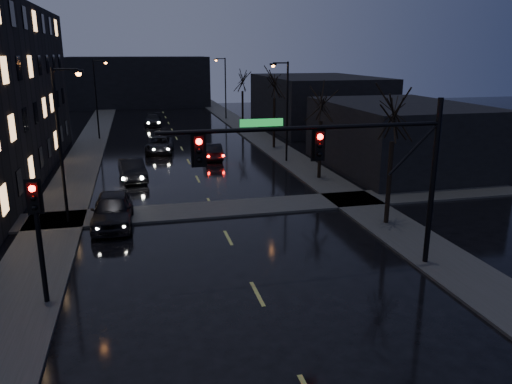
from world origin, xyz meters
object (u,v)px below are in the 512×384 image
oncoming_car_a (112,210)px  lead_car (212,151)px  oncoming_car_c (160,145)px  oncoming_car_d (153,120)px  oncoming_car_b (133,170)px

oncoming_car_a → lead_car: oncoming_car_a is taller
oncoming_car_c → lead_car: size_ratio=1.22×
oncoming_car_a → oncoming_car_c: bearing=81.4°
oncoming_car_c → oncoming_car_d: bearing=96.4°
oncoming_car_a → oncoming_car_d: 37.01m
oncoming_car_b → lead_car: 8.69m
oncoming_car_a → oncoming_car_c: oncoming_car_a is taller
oncoming_car_b → lead_car: size_ratio=1.08×
oncoming_car_d → lead_car: bearing=-75.7°
oncoming_car_b → oncoming_car_d: size_ratio=0.92×
oncoming_car_a → oncoming_car_c: (3.39, 19.39, -0.15)m
oncoming_car_a → oncoming_car_d: oncoming_car_a is taller
oncoming_car_a → oncoming_car_b: (1.01, 9.60, -0.11)m
oncoming_car_d → lead_car: size_ratio=1.18×
oncoming_car_a → lead_car: (7.51, 15.37, -0.17)m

